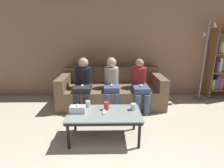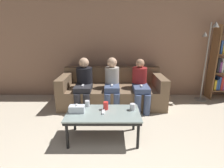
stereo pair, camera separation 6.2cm
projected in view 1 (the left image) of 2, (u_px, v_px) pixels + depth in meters
The scene contains 13 objects.
wall_back at pixel (111, 43), 4.16m from camera, with size 12.00×0.06×2.60m.
couch at pixel (111, 91), 3.90m from camera, with size 2.21×0.99×0.76m.
coffee_table at pixel (104, 115), 2.53m from camera, with size 1.06×0.58×0.42m.
cup_near_left at pixel (106, 106), 2.60m from camera, with size 0.08×0.08×0.12m.
cup_near_right at pixel (133, 107), 2.60m from camera, with size 0.08×0.08×0.10m.
cup_far_center at pixel (88, 104), 2.71m from camera, with size 0.07×0.07×0.09m.
tissue_box at pixel (78, 109), 2.51m from camera, with size 0.22×0.12×0.13m.
game_remote at pixel (104, 112), 2.52m from camera, with size 0.04×0.15×0.02m.
bookshelf at pixel (222, 65), 4.13m from camera, with size 0.74×0.32×1.71m.
standing_lamp at pixel (206, 54), 3.90m from camera, with size 0.31×0.26×1.76m.
seated_person_left_end at pixel (83, 82), 3.60m from camera, with size 0.34×0.68×1.04m.
seated_person_mid_left at pixel (112, 82), 3.61m from camera, with size 0.31×0.64×1.05m.
seated_person_mid_right at pixel (140, 83), 3.60m from camera, with size 0.31×0.71×1.02m.
Camera 1 is at (-0.06, -0.47, 1.52)m, focal length 28.00 mm.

